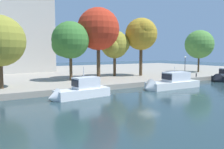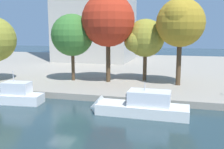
{
  "view_description": "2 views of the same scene",
  "coord_description": "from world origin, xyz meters",
  "px_view_note": "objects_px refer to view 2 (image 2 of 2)",
  "views": [
    {
      "loc": [
        -19.71,
        -22.55,
        5.6
      ],
      "look_at": [
        -2.41,
        5.44,
        2.51
      ],
      "focal_mm": 36.1,
      "sensor_mm": 36.0,
      "label": 1
    },
    {
      "loc": [
        11.3,
        -23.01,
        8.66
      ],
      "look_at": [
        2.89,
        8.91,
        3.06
      ],
      "focal_mm": 41.97,
      "sensor_mm": 36.0,
      "label": 2
    }
  ],
  "objects_px": {
    "tree_0": "(145,39)",
    "tree_5": "(107,21)",
    "tree_1": "(72,36)",
    "tree_3": "(180,22)",
    "motor_yacht_2": "(137,108)",
    "motor_yacht_1": "(9,96)"
  },
  "relations": [
    {
      "from": "tree_1",
      "to": "tree_3",
      "type": "bearing_deg",
      "value": 0.82
    },
    {
      "from": "tree_1",
      "to": "tree_3",
      "type": "relative_size",
      "value": 0.84
    },
    {
      "from": "tree_1",
      "to": "tree_5",
      "type": "distance_m",
      "value": 6.0
    },
    {
      "from": "motor_yacht_1",
      "to": "motor_yacht_2",
      "type": "xyz_separation_m",
      "value": [
        15.61,
        -0.48,
        -0.03
      ]
    },
    {
      "from": "tree_1",
      "to": "tree_3",
      "type": "xyz_separation_m",
      "value": [
        16.24,
        0.23,
        1.95
      ]
    },
    {
      "from": "motor_yacht_2",
      "to": "tree_3",
      "type": "distance_m",
      "value": 15.79
    },
    {
      "from": "tree_0",
      "to": "tree_1",
      "type": "distance_m",
      "value": 11.36
    },
    {
      "from": "motor_yacht_1",
      "to": "motor_yacht_2",
      "type": "relative_size",
      "value": 0.79
    },
    {
      "from": "motor_yacht_2",
      "to": "tree_5",
      "type": "height_order",
      "value": "tree_5"
    },
    {
      "from": "tree_5",
      "to": "motor_yacht_1",
      "type": "bearing_deg",
      "value": -127.21
    },
    {
      "from": "tree_0",
      "to": "tree_1",
      "type": "relative_size",
      "value": 0.93
    },
    {
      "from": "motor_yacht_2",
      "to": "tree_5",
      "type": "distance_m",
      "value": 16.76
    },
    {
      "from": "tree_3",
      "to": "motor_yacht_1",
      "type": "bearing_deg",
      "value": -148.84
    },
    {
      "from": "tree_5",
      "to": "tree_3",
      "type": "bearing_deg",
      "value": 0.52
    },
    {
      "from": "motor_yacht_2",
      "to": "tree_0",
      "type": "xyz_separation_m",
      "value": [
        -1.19,
        14.58,
        6.66
      ]
    },
    {
      "from": "motor_yacht_1",
      "to": "tree_5",
      "type": "bearing_deg",
      "value": -132.69
    },
    {
      "from": "tree_0",
      "to": "tree_5",
      "type": "relative_size",
      "value": 0.72
    },
    {
      "from": "tree_3",
      "to": "tree_5",
      "type": "distance_m",
      "value": 10.67
    },
    {
      "from": "motor_yacht_1",
      "to": "motor_yacht_2",
      "type": "height_order",
      "value": "motor_yacht_1"
    },
    {
      "from": "motor_yacht_2",
      "to": "tree_1",
      "type": "relative_size",
      "value": 1.01
    },
    {
      "from": "motor_yacht_1",
      "to": "tree_1",
      "type": "distance_m",
      "value": 13.99
    },
    {
      "from": "tree_1",
      "to": "tree_3",
      "type": "distance_m",
      "value": 16.36
    }
  ]
}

